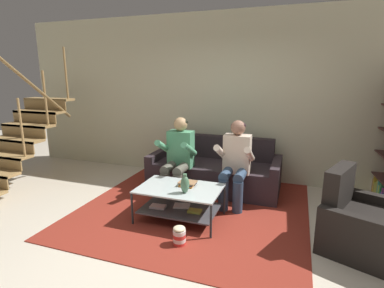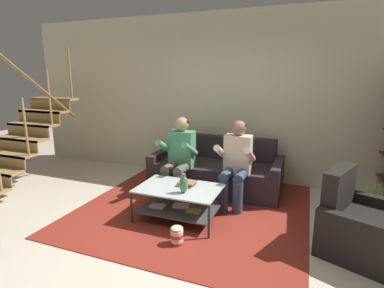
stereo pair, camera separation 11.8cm
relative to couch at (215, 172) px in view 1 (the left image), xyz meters
The scene contains 12 objects.
ground 1.83m from the couch, 86.78° to the right, with size 16.80×16.80×0.00m, color beige.
back_partition 1.34m from the couch, 81.24° to the left, with size 8.40×0.12×2.90m, color beige.
staircase_run 3.32m from the couch, 162.52° to the right, with size 0.97×1.82×2.34m.
couch is the anchor object (origin of this frame).
person_seated_left 0.78m from the couch, 130.24° to the right, with size 0.50×0.58×1.22m.
person_seated_right 0.78m from the couch, 49.77° to the right, with size 0.50×0.58×1.22m.
coffee_table 1.24m from the couch, 96.17° to the right, with size 1.05×0.69×0.44m.
area_rug 0.79m from the couch, 95.08° to the right, with size 3.06×3.19×0.01m.
vase 1.40m from the couch, 90.30° to the right, with size 0.11×0.11×0.24m.
book_stack 1.15m from the couch, 93.08° to the right, with size 0.22×0.18×0.06m.
armchair 2.34m from the couch, 31.86° to the right, with size 1.09×1.09×0.88m.
popcorn_tub 1.81m from the couch, 87.18° to the right, with size 0.14×0.14×0.22m.
Camera 1 is at (1.12, -2.77, 1.85)m, focal length 28.00 mm.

